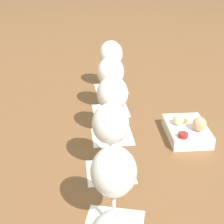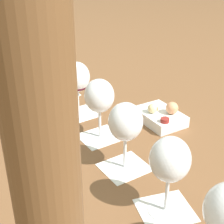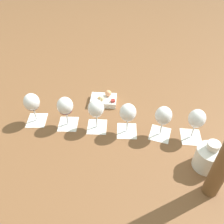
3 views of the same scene
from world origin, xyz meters
TOP-DOWN VIEW (x-y plane):
  - ground_plane at (0.00, 0.00)m, footprint 8.00×8.00m
  - tasting_card_2 at (-0.05, 0.05)m, footprint 0.14×0.14m
  - tasting_card_3 at (0.06, -0.05)m, footprint 0.14×0.14m
  - tasting_card_4 at (0.17, -0.15)m, footprint 0.14×0.14m
  - tasting_card_5 at (0.29, -0.26)m, footprint 0.14×0.14m
  - wine_glass_1 at (-0.17, 0.15)m, footprint 0.08×0.08m
  - wine_glass_2 at (-0.05, 0.05)m, footprint 0.08×0.08m
  - wine_glass_3 at (0.06, -0.05)m, footprint 0.08×0.08m
  - wine_glass_4 at (0.17, -0.15)m, footprint 0.08×0.08m
  - wine_glass_5 at (0.29, -0.26)m, footprint 0.08×0.08m
  - snack_dish at (-0.07, -0.20)m, footprint 0.17×0.17m

SIDE VIEW (x-z plane):
  - ground_plane at x=0.00m, z-range 0.00..0.00m
  - tasting_card_2 at x=-0.05m, z-range 0.00..0.00m
  - tasting_card_3 at x=0.06m, z-range 0.00..0.00m
  - tasting_card_4 at x=0.17m, z-range 0.00..0.00m
  - tasting_card_5 at x=0.29m, z-range 0.00..0.00m
  - snack_dish at x=-0.07m, z-range -0.01..0.05m
  - wine_glass_5 at x=0.29m, z-range 0.03..0.20m
  - wine_glass_2 at x=-0.05m, z-range 0.03..0.20m
  - wine_glass_1 at x=-0.17m, z-range 0.03..0.20m
  - wine_glass_3 at x=0.06m, z-range 0.03..0.20m
  - wine_glass_4 at x=0.17m, z-range 0.03..0.20m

